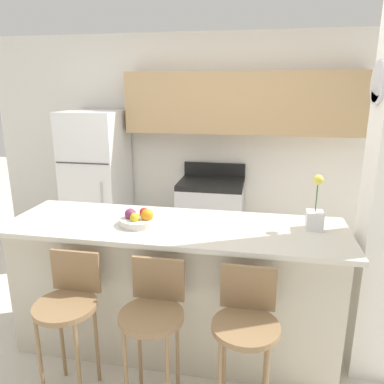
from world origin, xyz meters
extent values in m
plane|color=beige|center=(0.00, 0.00, 0.00)|extent=(14.00, 14.00, 0.00)
cube|color=white|center=(0.00, 2.01, 1.27)|extent=(5.60, 0.06, 2.55)
cube|color=tan|center=(0.35, 1.82, 1.78)|extent=(2.60, 0.32, 0.67)
cube|color=silver|center=(0.04, 1.84, 1.59)|extent=(0.79, 0.28, 0.12)
cylinder|color=silver|center=(1.25, 0.04, 1.97)|extent=(0.02, 0.26, 0.26)
cylinder|color=white|center=(1.25, 0.04, 1.97)|extent=(0.01, 0.23, 0.23)
cube|color=beige|center=(0.00, 0.00, 0.48)|extent=(2.32, 0.64, 0.96)
cube|color=beige|center=(0.00, 0.00, 0.98)|extent=(2.44, 0.76, 0.03)
cube|color=white|center=(-1.33, 1.61, 0.57)|extent=(0.65, 0.69, 1.15)
cube|color=white|center=(-1.33, 1.61, 1.42)|extent=(0.65, 0.69, 0.54)
cube|color=#333333|center=(-1.33, 1.26, 1.15)|extent=(0.62, 0.01, 0.01)
cylinder|color=#B2B2B7|center=(-1.12, 1.25, 0.63)|extent=(0.02, 0.02, 0.63)
cube|color=silver|center=(0.04, 1.67, 0.43)|extent=(0.73, 0.59, 0.85)
cube|color=black|center=(0.04, 1.67, 0.88)|extent=(0.73, 0.59, 0.06)
cube|color=black|center=(0.04, 1.94, 0.99)|extent=(0.73, 0.04, 0.16)
cube|color=black|center=(0.04, 1.37, 0.47)|extent=(0.44, 0.01, 0.27)
cylinder|color=olive|center=(-0.55, -0.60, 0.64)|extent=(0.39, 0.39, 0.03)
cube|color=olive|center=(-0.55, -0.43, 0.80)|extent=(0.33, 0.02, 0.28)
cylinder|color=olive|center=(-0.68, -0.73, 0.31)|extent=(0.02, 0.02, 0.63)
cylinder|color=olive|center=(-0.43, -0.73, 0.31)|extent=(0.02, 0.02, 0.63)
cylinder|color=olive|center=(-0.68, -0.47, 0.31)|extent=(0.02, 0.02, 0.63)
cylinder|color=olive|center=(-0.43, -0.47, 0.31)|extent=(0.02, 0.02, 0.63)
cylinder|color=olive|center=(0.00, -0.60, 0.64)|extent=(0.39, 0.39, 0.03)
cube|color=olive|center=(0.00, -0.43, 0.80)|extent=(0.33, 0.02, 0.28)
cylinder|color=olive|center=(-0.13, -0.73, 0.31)|extent=(0.02, 0.02, 0.63)
cylinder|color=olive|center=(0.13, -0.73, 0.31)|extent=(0.02, 0.02, 0.63)
cylinder|color=olive|center=(-0.13, -0.47, 0.31)|extent=(0.02, 0.02, 0.63)
cylinder|color=olive|center=(0.13, -0.47, 0.31)|extent=(0.02, 0.02, 0.63)
cylinder|color=olive|center=(0.55, -0.60, 0.64)|extent=(0.39, 0.39, 0.03)
cube|color=olive|center=(0.55, -0.43, 0.80)|extent=(0.33, 0.02, 0.28)
cylinder|color=olive|center=(0.43, -0.47, 0.31)|extent=(0.02, 0.02, 0.63)
cylinder|color=olive|center=(0.68, -0.47, 0.31)|extent=(0.02, 0.02, 0.63)
cube|color=white|center=(0.97, 0.09, 1.06)|extent=(0.11, 0.11, 0.13)
cylinder|color=#386633|center=(0.97, 0.09, 1.23)|extent=(0.01, 0.01, 0.20)
sphere|color=#DBCC4C|center=(0.97, 0.09, 1.35)|extent=(0.07, 0.07, 0.07)
cylinder|color=silver|center=(-0.24, -0.04, 1.02)|extent=(0.29, 0.29, 0.05)
sphere|color=orange|center=(-0.18, -0.06, 1.08)|extent=(0.09, 0.09, 0.09)
sphere|color=red|center=(-0.23, 0.02, 1.07)|extent=(0.07, 0.07, 0.07)
sphere|color=#7A2D56|center=(-0.31, -0.05, 1.08)|extent=(0.08, 0.08, 0.08)
sphere|color=gold|center=(-0.26, -0.10, 1.07)|extent=(0.07, 0.07, 0.07)
cylinder|color=black|center=(-0.78, 1.37, 0.19)|extent=(0.28, 0.28, 0.38)
camera|label=1|loc=(0.60, -2.45, 1.95)|focal=35.00mm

